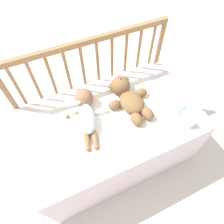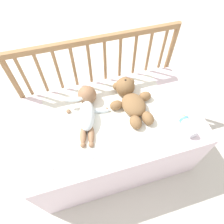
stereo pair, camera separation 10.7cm
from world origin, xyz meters
name	(u,v)px [view 2 (the right image)]	position (x,y,z in m)	size (l,w,h in m)	color
ground_plane	(112,152)	(0.00, 0.00, 0.00)	(12.00, 12.00, 0.00)	silver
crib_mattress	(112,137)	(0.00, 0.00, 0.27)	(1.18, 0.70, 0.54)	silver
crib_rail	(98,70)	(0.00, 0.37, 0.65)	(1.18, 0.04, 0.92)	#997047
blanket	(109,114)	(-0.01, 0.04, 0.55)	(0.85, 0.55, 0.01)	white
teddy_bear	(131,99)	(0.16, 0.09, 0.60)	(0.31, 0.40, 0.14)	olive
baby	(87,108)	(-0.15, 0.09, 0.60)	(0.30, 0.43, 0.13)	white
baby_bottle	(187,125)	(0.44, -0.20, 0.57)	(0.06, 0.16, 0.06)	white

